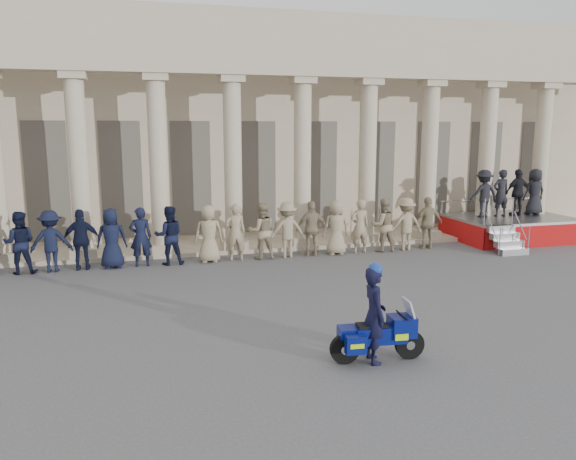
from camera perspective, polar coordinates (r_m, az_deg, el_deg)
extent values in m
plane|color=#4C4C4F|center=(12.97, -5.12, -9.97)|extent=(90.00, 90.00, 0.00)
cube|color=tan|center=(27.07, -10.95, 10.18)|extent=(40.00, 10.00, 9.00)
cube|color=tan|center=(21.36, -9.28, -1.73)|extent=(40.00, 2.60, 0.15)
cube|color=tan|center=(20.23, -9.60, 16.73)|extent=(35.80, 1.00, 1.00)
cube|color=tan|center=(20.38, -9.70, 19.80)|extent=(35.80, 1.00, 1.20)
cube|color=tan|center=(20.90, -27.07, -2.38)|extent=(0.90, 0.90, 0.30)
cube|color=tan|center=(20.51, -19.96, -2.08)|extent=(0.90, 0.90, 0.30)
cylinder|color=tan|center=(20.11, -20.48, 6.15)|extent=(0.64, 0.64, 5.60)
cube|color=tan|center=(20.15, -21.02, 14.45)|extent=(0.85, 0.85, 0.24)
cube|color=tan|center=(20.44, -12.68, -1.75)|extent=(0.90, 0.90, 0.30)
cylinder|color=tan|center=(20.05, -13.02, 6.53)|extent=(0.64, 0.64, 5.60)
cube|color=tan|center=(20.08, -13.37, 14.87)|extent=(0.85, 0.85, 0.24)
cube|color=tan|center=(20.70, -5.48, -1.39)|extent=(0.90, 0.90, 0.30)
cylinder|color=tan|center=(20.31, -5.63, 6.79)|extent=(0.64, 0.64, 5.60)
cube|color=tan|center=(20.34, -5.78, 15.02)|extent=(0.85, 0.85, 0.24)
cube|color=tan|center=(21.28, 1.43, -1.02)|extent=(0.90, 0.90, 0.30)
cylinder|color=tan|center=(20.90, 1.47, 6.93)|extent=(0.64, 0.64, 5.60)
cube|color=tan|center=(20.93, 1.51, 14.94)|extent=(0.85, 0.85, 0.24)
cube|color=tan|center=(22.15, 7.89, -0.67)|extent=(0.90, 0.90, 0.30)
cylinder|color=tan|center=(21.79, 8.09, 6.97)|extent=(0.64, 0.64, 5.60)
cube|color=tan|center=(21.82, 8.29, 14.65)|extent=(0.85, 0.85, 0.24)
cube|color=tan|center=(23.28, 13.80, -0.33)|extent=(0.90, 0.90, 0.30)
cylinder|color=tan|center=(22.93, 14.11, 6.93)|extent=(0.64, 0.64, 5.60)
cube|color=tan|center=(22.96, 14.44, 14.22)|extent=(0.85, 0.85, 0.24)
cube|color=tan|center=(24.63, 19.10, -0.03)|extent=(0.90, 0.90, 0.30)
cylinder|color=tan|center=(24.31, 19.51, 6.83)|extent=(0.64, 0.64, 5.60)
cube|color=tan|center=(24.33, 19.94, 13.70)|extent=(0.85, 0.85, 0.24)
cube|color=tan|center=(26.18, 23.82, 0.24)|extent=(0.90, 0.90, 0.30)
cylinder|color=tan|center=(25.87, 24.29, 6.68)|extent=(0.64, 0.64, 5.60)
cube|color=tan|center=(25.89, 24.79, 13.13)|extent=(0.85, 0.85, 0.24)
cube|color=black|center=(22.32, -23.24, 4.51)|extent=(1.30, 0.12, 4.20)
cube|color=black|center=(22.10, -16.54, 4.88)|extent=(1.30, 0.12, 4.20)
cube|color=black|center=(22.19, -9.79, 5.17)|extent=(1.30, 0.12, 4.20)
cube|color=black|center=(22.59, -3.19, 5.39)|extent=(1.30, 0.12, 4.20)
cube|color=black|center=(23.26, 3.12, 5.54)|extent=(1.30, 0.12, 4.20)
cube|color=black|center=(24.20, 9.00, 5.61)|extent=(1.30, 0.12, 4.20)
cube|color=black|center=(25.37, 14.40, 5.63)|extent=(1.30, 0.12, 4.20)
cube|color=black|center=(26.75, 19.28, 5.60)|extent=(1.30, 0.12, 4.20)
cube|color=black|center=(28.29, 23.65, 5.54)|extent=(1.30, 0.12, 4.20)
imported|color=black|center=(19.29, -25.62, -1.17)|extent=(0.95, 0.74, 1.96)
imported|color=black|center=(19.14, -22.94, -1.06)|extent=(1.27, 0.73, 1.96)
imported|color=black|center=(19.04, -20.23, -0.93)|extent=(1.15, 0.48, 1.96)
imported|color=black|center=(18.97, -17.49, -0.81)|extent=(0.96, 0.62, 1.96)
imported|color=black|center=(18.95, -14.74, -0.68)|extent=(0.72, 0.47, 1.96)
imported|color=black|center=(18.98, -11.98, -0.55)|extent=(0.95, 0.74, 1.96)
imported|color=gray|center=(19.09, -8.05, -0.36)|extent=(0.96, 0.62, 1.96)
imported|color=gray|center=(19.22, -5.36, -0.23)|extent=(0.72, 0.47, 1.96)
imported|color=gray|center=(19.39, -2.70, -0.10)|extent=(0.95, 0.74, 1.96)
imported|color=gray|center=(19.60, -0.10, 0.03)|extent=(1.27, 0.73, 1.96)
imported|color=gray|center=(19.86, 2.44, 0.15)|extent=(1.15, 0.48, 1.96)
imported|color=gray|center=(20.15, 4.91, 0.27)|extent=(0.96, 0.62, 1.96)
imported|color=gray|center=(20.48, 7.31, 0.38)|extent=(0.72, 0.47, 1.96)
imported|color=gray|center=(20.84, 9.63, 0.50)|extent=(0.95, 0.74, 1.96)
imported|color=gray|center=(21.23, 11.87, 0.60)|extent=(1.27, 0.73, 1.96)
imported|color=gray|center=(21.66, 14.02, 0.70)|extent=(1.15, 0.48, 1.96)
cube|color=gray|center=(24.56, 21.70, 1.17)|extent=(4.64, 3.31, 0.10)
cube|color=#AA0D0E|center=(23.36, 24.00, -0.60)|extent=(4.64, 0.04, 0.84)
cube|color=#AA0D0E|center=(23.33, 17.09, -0.17)|extent=(0.04, 3.31, 0.84)
cube|color=#AA0D0E|center=(26.06, 25.68, 0.32)|extent=(0.04, 3.31, 0.84)
cube|color=gray|center=(21.66, 21.93, -2.07)|extent=(1.10, 0.28, 0.23)
cube|color=gray|center=(21.83, 21.54, -1.32)|extent=(1.10, 0.28, 0.23)
cube|color=gray|center=(22.01, 21.15, -0.58)|extent=(1.10, 0.28, 0.23)
cube|color=gray|center=(22.19, 20.76, 0.14)|extent=(1.10, 0.28, 0.23)
cylinder|color=gray|center=(25.77, 19.65, 2.93)|extent=(4.64, 0.04, 0.04)
imported|color=black|center=(23.89, 19.26, 3.51)|extent=(1.23, 0.71, 1.90)
imported|color=black|center=(24.35, 20.82, 3.53)|extent=(0.69, 0.46, 1.90)
imported|color=black|center=(24.83, 22.32, 3.55)|extent=(1.12, 0.46, 1.90)
imported|color=black|center=(25.32, 23.76, 3.57)|extent=(0.93, 0.61, 1.90)
cylinder|color=black|center=(11.52, 12.24, -11.29)|extent=(0.59, 0.17, 0.58)
cylinder|color=black|center=(11.11, 5.78, -11.94)|extent=(0.59, 0.17, 0.58)
cube|color=navy|center=(11.22, 9.33, -10.39)|extent=(1.04, 0.45, 0.34)
cube|color=navy|center=(11.32, 11.48, -9.51)|extent=(0.52, 0.50, 0.40)
cube|color=silver|center=(11.39, 11.45, -10.47)|extent=(0.22, 0.28, 0.11)
cube|color=#B2BFCC|center=(11.28, 12.25, -8.01)|extent=(0.22, 0.42, 0.47)
cube|color=black|center=(11.10, 8.49, -9.63)|extent=(0.60, 0.35, 0.09)
cube|color=navy|center=(11.00, 6.04, -10.35)|extent=(0.33, 0.32, 0.19)
cube|color=navy|center=(10.82, 6.91, -11.48)|extent=(0.41, 0.23, 0.35)
cube|color=#B5E40C|center=(10.82, 6.91, -11.48)|extent=(0.28, 0.23, 0.09)
cube|color=navy|center=(11.32, 6.05, -10.45)|extent=(0.41, 0.23, 0.35)
cube|color=#B5E40C|center=(11.32, 6.05, -10.45)|extent=(0.28, 0.23, 0.09)
cylinder|color=silver|center=(11.38, 6.79, -11.56)|extent=(0.53, 0.13, 0.09)
cylinder|color=black|center=(11.25, 11.52, -8.50)|extent=(0.08, 0.62, 0.03)
imported|color=black|center=(11.04, 8.74, -8.51)|extent=(0.51, 0.73, 1.90)
sphere|color=navy|center=(10.79, 8.87, -3.99)|extent=(0.28, 0.28, 0.28)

